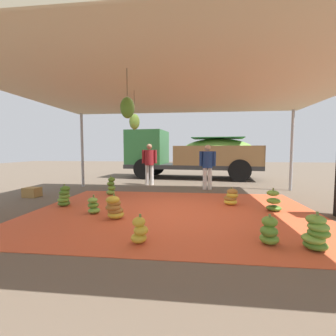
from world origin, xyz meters
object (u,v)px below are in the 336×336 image
banana_bunch_0 (231,197)px  banana_bunch_4 (64,197)px  banana_bunch_3 (316,234)px  banana_bunch_8 (269,232)px  banana_bunch_2 (111,187)px  banana_bunch_5 (93,206)px  worker_0 (149,161)px  banana_bunch_7 (273,202)px  cargo_truck_main (189,153)px  banana_bunch_1 (140,231)px  worker_1 (208,164)px  crate_0 (32,192)px  banana_bunch_6 (114,208)px

banana_bunch_0 → banana_bunch_4: banana_bunch_4 is taller
banana_bunch_3 → banana_bunch_8: (-0.59, 0.13, -0.04)m
banana_bunch_4 → banana_bunch_2: bearing=68.5°
banana_bunch_2 → banana_bunch_0: bearing=-15.5°
banana_bunch_5 → worker_0: worker_0 is taller
banana_bunch_0 → banana_bunch_7: (0.87, -0.51, 0.02)m
cargo_truck_main → banana_bunch_1: bearing=-93.7°
cargo_truck_main → banana_bunch_0: bearing=-78.3°
banana_bunch_0 → banana_bunch_8: (0.17, -2.52, -0.00)m
worker_1 → banana_bunch_7: bearing=-64.8°
banana_bunch_3 → crate_0: 7.22m
banana_bunch_2 → worker_0: bearing=70.3°
banana_bunch_3 → banana_bunch_8: banana_bunch_3 is taller
crate_0 → worker_0: bearing=42.5°
worker_1 → banana_bunch_1: bearing=-104.2°
cargo_truck_main → banana_bunch_8: bearing=-80.7°
banana_bunch_1 → cargo_truck_main: (0.55, 8.50, 1.05)m
banana_bunch_2 → crate_0: 2.33m
banana_bunch_4 → banana_bunch_8: bearing=-23.8°
banana_bunch_7 → crate_0: bearing=172.1°
banana_bunch_1 → banana_bunch_7: (2.62, 2.17, 0.03)m
banana_bunch_1 → banana_bunch_2: size_ratio=0.74×
crate_0 → banana_bunch_2: bearing=14.2°
worker_0 → crate_0: size_ratio=3.92×
banana_bunch_1 → banana_bunch_7: banana_bunch_7 is taller
banana_bunch_1 → banana_bunch_8: bearing=5.0°
crate_0 → cargo_truck_main: bearing=49.7°
banana_bunch_0 → worker_0: 4.28m
banana_bunch_0 → banana_bunch_2: (-3.53, 0.98, 0.06)m
banana_bunch_0 → banana_bunch_1: size_ratio=1.04×
banana_bunch_3 → worker_0: 6.85m
cargo_truck_main → worker_1: 3.55m
banana_bunch_4 → crate_0: banana_bunch_4 is taller
banana_bunch_8 → worker_1: bearing=97.6°
banana_bunch_6 → banana_bunch_7: bearing=16.1°
banana_bunch_5 → banana_bunch_7: 4.08m
banana_bunch_3 → worker_0: (-3.49, 5.84, 0.73)m
banana_bunch_2 → banana_bunch_8: banana_bunch_2 is taller
worker_0 → crate_0: worker_0 is taller
banana_bunch_6 → cargo_truck_main: 7.51m
banana_bunch_6 → banana_bunch_7: banana_bunch_7 is taller
banana_bunch_7 → banana_bunch_6: bearing=-163.9°
banana_bunch_0 → banana_bunch_8: size_ratio=1.00×
banana_bunch_4 → worker_1: bearing=38.8°
banana_bunch_0 → banana_bunch_8: 2.52m
banana_bunch_0 → banana_bunch_4: bearing=-171.6°
cargo_truck_main → banana_bunch_3: bearing=-76.9°
banana_bunch_8 → crate_0: size_ratio=1.09×
crate_0 → banana_bunch_4: bearing=-32.2°
banana_bunch_4 → banana_bunch_3: bearing=-22.4°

